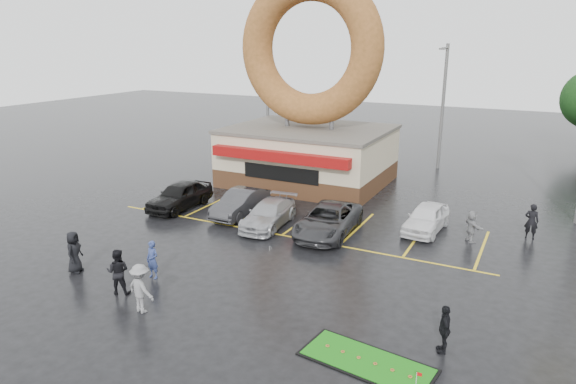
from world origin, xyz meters
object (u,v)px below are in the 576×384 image
at_px(person_cameraman, 444,329).
at_px(dumpster, 239,170).
at_px(car_black, 180,195).
at_px(donut_shop, 309,116).
at_px(car_dgrey, 241,203).
at_px(streetlight_left, 267,96).
at_px(streetlight_mid, 443,104).
at_px(car_grey, 328,220).
at_px(car_white, 426,218).
at_px(putting_green, 367,362).
at_px(person_blue, 152,260).
at_px(car_silver, 269,214).

height_order(person_cameraman, dumpster, person_cameraman).
bearing_deg(car_black, donut_shop, 64.74).
height_order(donut_shop, car_dgrey, donut_shop).
xyz_separation_m(streetlight_left, streetlight_mid, (14.00, 1.00, 0.00)).
relative_size(car_grey, car_white, 1.29).
distance_m(car_white, putting_green, 11.94).
height_order(donut_shop, person_blue, donut_shop).
bearing_deg(car_grey, putting_green, -64.65).
height_order(donut_shop, car_silver, donut_shop).
bearing_deg(car_silver, dumpster, 126.16).
height_order(car_dgrey, putting_green, car_dgrey).
distance_m(streetlight_mid, dumpster, 15.45).
xyz_separation_m(car_silver, person_blue, (-1.22, -7.38, 0.14)).
height_order(donut_shop, car_black, donut_shop).
relative_size(car_silver, putting_green, 1.06).
bearing_deg(car_silver, person_blue, -104.37).
bearing_deg(car_white, donut_shop, 151.70).
relative_size(car_black, car_grey, 0.87).
height_order(donut_shop, car_white, donut_shop).
distance_m(car_dgrey, dumpster, 7.58).
distance_m(streetlight_mid, person_cameraman, 24.80).
bearing_deg(car_black, car_dgrey, 9.01).
relative_size(car_grey, person_blue, 3.30).
bearing_deg(car_dgrey, dumpster, 122.94).
bearing_deg(dumpster, car_white, -15.38).
relative_size(car_silver, car_grey, 0.86).
height_order(car_dgrey, person_cameraman, person_cameraman).
bearing_deg(putting_green, donut_shop, 119.69).
bearing_deg(person_cameraman, dumpster, -148.58).
xyz_separation_m(car_dgrey, dumpster, (-4.08, 6.38, -0.05)).
bearing_deg(car_dgrey, car_silver, -19.50).
height_order(car_grey, person_cameraman, person_cameraman).
bearing_deg(car_silver, car_white, 16.62).
bearing_deg(streetlight_left, dumpster, -73.54).
relative_size(streetlight_left, car_black, 2.01).
bearing_deg(car_grey, car_black, 176.94).
distance_m(car_grey, person_blue, 8.87).
bearing_deg(donut_shop, dumpster, -161.40).
relative_size(donut_shop, streetlight_mid, 1.50).
bearing_deg(car_grey, donut_shop, 117.01).
xyz_separation_m(dumpster, putting_green, (14.56, -16.14, -0.62)).
distance_m(streetlight_mid, car_grey, 16.92).
relative_size(streetlight_left, streetlight_mid, 1.00).
height_order(car_silver, person_blue, person_blue).
xyz_separation_m(streetlight_mid, car_white, (2.15, -13.71, -4.10)).
height_order(streetlight_mid, person_cameraman, streetlight_mid).
relative_size(streetlight_mid, car_silver, 2.04).
bearing_deg(car_black, dumpster, 93.90).
height_order(streetlight_left, dumpster, streetlight_left).
height_order(streetlight_mid, car_black, streetlight_mid).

